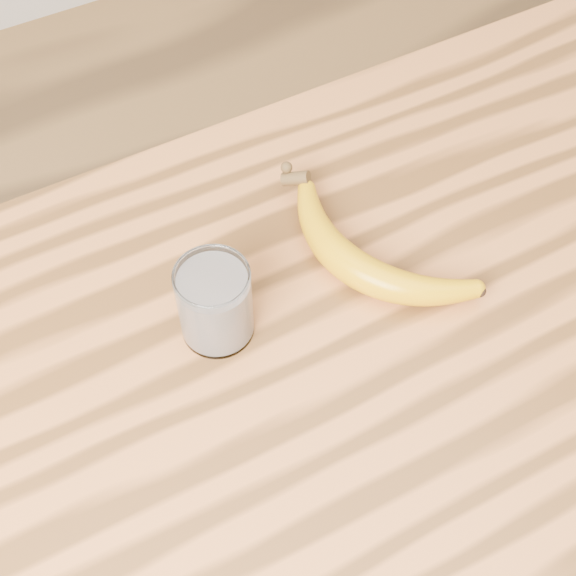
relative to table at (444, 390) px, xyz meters
name	(u,v)px	position (x,y,z in m)	size (l,w,h in m)	color
table	(444,390)	(0.00, 0.00, 0.00)	(1.20, 0.80, 0.90)	#B26932
smoothie_glass	(215,303)	(-0.22, 0.13, 0.18)	(0.08, 0.08, 0.09)	white
banana	(356,270)	(-0.07, 0.11, 0.15)	(0.12, 0.33, 0.04)	#CD9107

